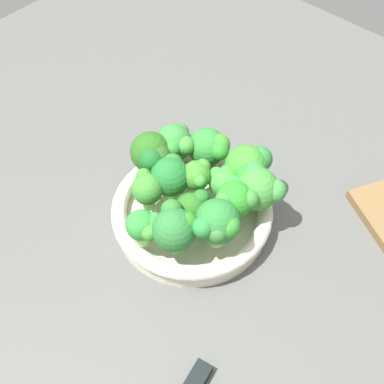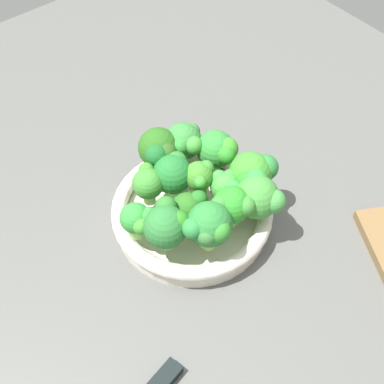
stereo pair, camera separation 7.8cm
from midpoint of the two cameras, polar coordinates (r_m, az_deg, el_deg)
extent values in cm
cube|color=#555653|center=(84.27, -4.95, -3.98)|extent=(130.00, 130.00, 2.50)
cylinder|color=silver|center=(82.51, -2.69, -2.88)|extent=(23.49, 23.49, 1.89)
torus|color=silver|center=(80.81, -2.74, -2.01)|extent=(24.47, 24.47, 2.31)
cylinder|color=#7EBA4E|center=(83.64, -6.93, 2.57)|extent=(2.52, 2.52, 2.35)
sphere|color=#28611B|center=(81.26, -7.14, 4.06)|extent=(6.27, 6.27, 6.27)
sphere|color=#2C581F|center=(79.80, -6.35, 3.61)|extent=(3.76, 3.76, 3.76)
sphere|color=#1B6126|center=(78.95, -7.17, 3.25)|extent=(3.48, 3.48, 3.48)
cylinder|color=#9AD46B|center=(80.13, 0.58, -0.26)|extent=(2.38, 2.38, 1.63)
sphere|color=green|center=(78.36, 0.59, 0.77)|extent=(4.50, 4.50, 4.50)
sphere|color=green|center=(78.60, 0.95, 1.91)|extent=(2.38, 2.38, 2.38)
sphere|color=green|center=(76.83, 1.48, 0.73)|extent=(2.54, 2.54, 2.54)
sphere|color=green|center=(78.16, -0.20, 1.66)|extent=(2.46, 2.46, 2.46)
cylinder|color=#79BB5D|center=(74.71, -4.84, -5.61)|extent=(2.33, 2.33, 2.41)
sphere|color=#2A7232|center=(72.06, -5.01, -4.24)|extent=(6.09, 6.09, 6.09)
sphere|color=#2D722B|center=(72.69, -5.23, -2.09)|extent=(3.01, 3.01, 3.01)
sphere|color=#29791F|center=(71.26, -3.58, -3.42)|extent=(2.88, 2.88, 2.88)
sphere|color=#317930|center=(71.56, -3.57, -3.72)|extent=(2.84, 2.84, 2.84)
cylinder|color=#87CD64|center=(79.22, -7.43, -1.14)|extent=(1.81, 1.81, 2.58)
sphere|color=#3A8530|center=(77.04, -7.64, 0.12)|extent=(4.63, 4.63, 4.63)
sphere|color=#2F8C30|center=(76.99, -6.77, 0.76)|extent=(1.99, 1.99, 1.99)
sphere|color=#3C892B|center=(77.55, -8.03, 1.54)|extent=(2.28, 2.28, 2.28)
cylinder|color=#8DCF69|center=(77.39, -2.81, -2.93)|extent=(2.72, 2.72, 1.72)
sphere|color=#28661E|center=(75.45, -2.88, -1.86)|extent=(4.76, 4.76, 4.76)
sphere|color=#236E29|center=(75.53, -1.95, -0.99)|extent=(2.74, 2.74, 2.74)
sphere|color=#236A25|center=(74.87, -1.98, -0.82)|extent=(2.49, 2.49, 2.49)
cylinder|color=#95D967|center=(80.47, -5.04, 0.07)|extent=(1.99, 1.99, 2.14)
sphere|color=#216F2D|center=(78.16, -5.19, 1.44)|extent=(5.93, 5.93, 5.93)
sphere|color=#2A762B|center=(78.58, -4.94, 2.79)|extent=(3.24, 3.24, 3.24)
sphere|color=#2A7920|center=(79.02, -5.18, 2.76)|extent=(2.61, 2.61, 2.61)
cylinder|color=#84BD5D|center=(81.93, 2.93, 1.21)|extent=(2.55, 2.55, 1.61)
sphere|color=#3A8B2C|center=(79.71, 3.01, 2.56)|extent=(6.51, 6.51, 6.51)
sphere|color=#298227|center=(77.73, 2.94, 1.74)|extent=(3.72, 3.72, 3.72)
sphere|color=#297A34|center=(80.14, 4.48, 3.37)|extent=(3.90, 3.90, 3.90)
cylinder|color=#9AD86E|center=(76.07, -8.19, -4.77)|extent=(2.67, 2.67, 2.14)
sphere|color=#308E36|center=(74.02, -8.40, -3.69)|extent=(4.42, 4.42, 4.42)
sphere|color=#2E8E34|center=(73.02, -7.17, -3.40)|extent=(2.01, 2.01, 2.01)
sphere|color=#328739|center=(73.53, -7.03, -3.22)|extent=(2.42, 2.42, 2.42)
sphere|color=#3C922F|center=(72.76, -7.62, -4.48)|extent=(2.43, 2.43, 2.43)
cylinder|color=#96CF57|center=(84.49, -1.08, 3.35)|extent=(2.12, 2.12, 1.67)
sphere|color=#2F8632|center=(82.45, -1.11, 4.64)|extent=(5.97, 5.97, 5.97)
sphere|color=#3A8E27|center=(81.49, 0.08, 4.91)|extent=(3.53, 3.53, 3.53)
sphere|color=#2C8126|center=(80.58, 0.15, 4.23)|extent=(2.95, 2.95, 2.95)
cylinder|color=#84CE67|center=(77.30, 1.57, -2.38)|extent=(1.95, 1.95, 2.64)
sphere|color=#2B8E27|center=(74.84, 1.62, -0.98)|extent=(5.42, 5.42, 5.42)
sphere|color=#337F2E|center=(73.38, 0.46, -1.18)|extent=(2.78, 2.78, 2.78)
sphere|color=#3A8826|center=(74.94, 3.20, -0.46)|extent=(2.86, 2.86, 2.86)
sphere|color=#398432|center=(74.06, 3.14, -0.93)|extent=(2.80, 2.80, 2.80)
cylinder|color=#96C05E|center=(74.87, -0.36, -4.88)|extent=(2.45, 2.45, 2.78)
sphere|color=#2A7A33|center=(72.02, -0.37, -3.36)|extent=(6.33, 6.33, 6.33)
sphere|color=#348D2D|center=(70.93, 0.92, -3.70)|extent=(3.28, 3.28, 3.28)
sphere|color=#2A8239|center=(70.30, -1.99, -4.01)|extent=(2.92, 2.92, 2.92)
sphere|color=#387B37|center=(70.60, -0.42, -4.46)|extent=(2.91, 2.91, 2.91)
cylinder|color=#85C667|center=(79.24, 3.99, -1.19)|extent=(2.14, 2.14, 1.74)
sphere|color=#3E8C37|center=(76.92, 4.11, 0.15)|extent=(6.41, 6.41, 6.41)
sphere|color=#3D8F3E|center=(76.29, 5.93, -0.03)|extent=(3.45, 3.45, 3.45)
sphere|color=#308B39|center=(77.27, 3.77, 1.83)|extent=(3.65, 3.65, 3.65)
cylinder|color=#84C558|center=(84.82, -4.52, 3.69)|extent=(2.05, 2.05, 2.23)
sphere|color=#358038|center=(82.63, -4.65, 5.09)|extent=(5.81, 5.81, 5.81)
sphere|color=#3D8E34|center=(80.89, -3.44, 4.78)|extent=(2.95, 2.95, 2.95)
sphere|color=#2E8031|center=(80.60, -4.85, 4.47)|extent=(2.67, 2.67, 2.67)
sphere|color=#3B7B38|center=(83.39, -3.92, 6.20)|extent=(2.78, 2.78, 2.78)
cylinder|color=#8EC864|center=(80.08, -2.33, 0.30)|extent=(2.65, 2.65, 2.77)
sphere|color=#3D822B|center=(77.90, -2.39, 1.60)|extent=(4.43, 4.43, 4.43)
sphere|color=#388631|center=(77.86, -1.68, 2.60)|extent=(2.23, 2.23, 2.23)
sphere|color=#398D30|center=(76.13, -2.07, 0.97)|extent=(1.86, 1.86, 1.86)
camera|label=1|loc=(0.04, -92.87, -3.59)|focal=50.14mm
camera|label=2|loc=(0.04, 87.13, 3.59)|focal=50.14mm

